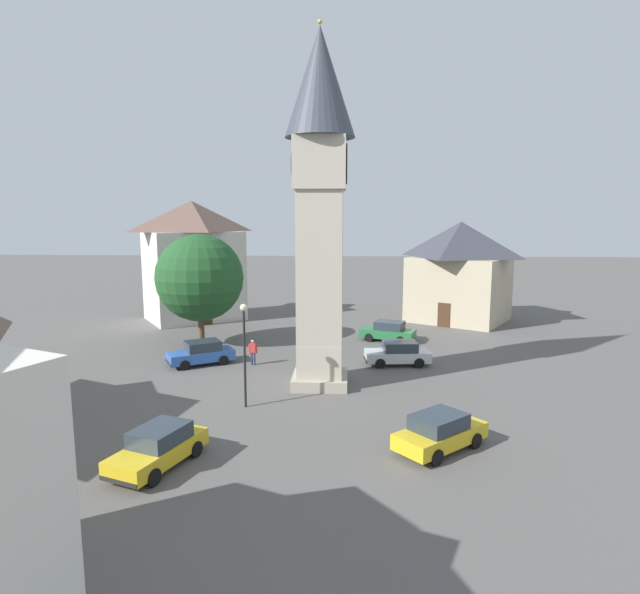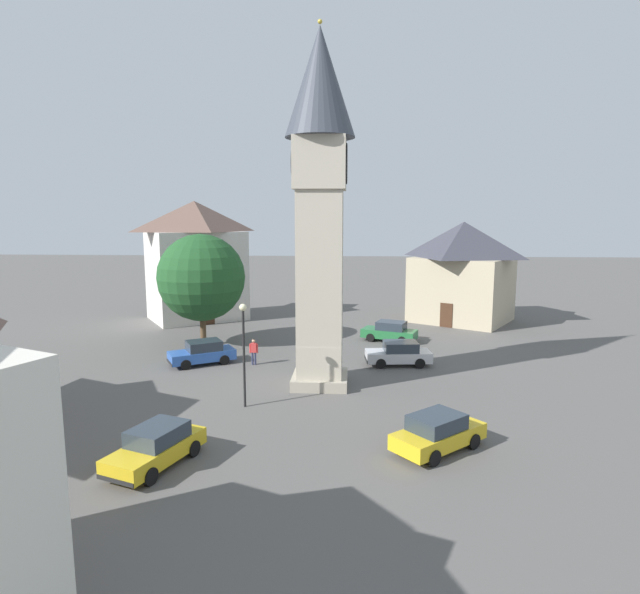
{
  "view_description": "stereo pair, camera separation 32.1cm",
  "coord_description": "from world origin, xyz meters",
  "px_view_note": "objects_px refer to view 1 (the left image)",
  "views": [
    {
      "loc": [
        -28.44,
        -1.54,
        9.36
      ],
      "look_at": [
        0.0,
        0.0,
        5.03
      ],
      "focal_mm": 29.34,
      "sensor_mm": 36.0,
      "label": 1
    },
    {
      "loc": [
        -28.42,
        -1.86,
        9.36
      ],
      "look_at": [
        0.0,
        0.0,
        5.03
      ],
      "focal_mm": 29.34,
      "sensor_mm": 36.0,
      "label": 2
    }
  ],
  "objects_px": {
    "car_silver_kerb": "(388,331)",
    "car_red_corner": "(159,447)",
    "lamp_post": "(244,339)",
    "clock_tower": "(320,181)",
    "building_hall_far": "(460,271)",
    "building_terrace_right": "(193,260)",
    "car_black_far": "(398,353)",
    "car_blue_kerb": "(440,432)",
    "car_white_side": "(201,353)",
    "tree": "(200,278)",
    "pedestrian": "(253,350)"
  },
  "relations": [
    {
      "from": "clock_tower",
      "to": "tree",
      "type": "height_order",
      "value": "clock_tower"
    },
    {
      "from": "car_blue_kerb",
      "to": "tree",
      "type": "bearing_deg",
      "value": 40.96
    },
    {
      "from": "building_terrace_right",
      "to": "building_hall_far",
      "type": "xyz_separation_m",
      "value": [
        0.68,
        -24.3,
        -0.93
      ]
    },
    {
      "from": "car_white_side",
      "to": "tree",
      "type": "height_order",
      "value": "tree"
    },
    {
      "from": "car_red_corner",
      "to": "car_silver_kerb",
      "type": "bearing_deg",
      "value": -25.92
    },
    {
      "from": "car_white_side",
      "to": "lamp_post",
      "type": "distance_m",
      "value": 9.0
    },
    {
      "from": "clock_tower",
      "to": "lamp_post",
      "type": "bearing_deg",
      "value": 136.48
    },
    {
      "from": "car_red_corner",
      "to": "car_white_side",
      "type": "height_order",
      "value": "same"
    },
    {
      "from": "car_silver_kerb",
      "to": "building_hall_far",
      "type": "relative_size",
      "value": 0.41
    },
    {
      "from": "car_silver_kerb",
      "to": "car_red_corner",
      "type": "bearing_deg",
      "value": 154.08
    },
    {
      "from": "car_blue_kerb",
      "to": "car_red_corner",
      "type": "bearing_deg",
      "value": 100.53
    },
    {
      "from": "car_white_side",
      "to": "building_hall_far",
      "type": "bearing_deg",
      "value": -51.2
    },
    {
      "from": "car_black_far",
      "to": "pedestrian",
      "type": "relative_size",
      "value": 2.53
    },
    {
      "from": "tree",
      "to": "car_black_far",
      "type": "bearing_deg",
      "value": -107.23
    },
    {
      "from": "car_red_corner",
      "to": "building_hall_far",
      "type": "distance_m",
      "value": 34.36
    },
    {
      "from": "car_silver_kerb",
      "to": "car_white_side",
      "type": "bearing_deg",
      "value": 120.0
    },
    {
      "from": "car_blue_kerb",
      "to": "car_black_far",
      "type": "relative_size",
      "value": 0.99
    },
    {
      "from": "clock_tower",
      "to": "car_silver_kerb",
      "type": "height_order",
      "value": "clock_tower"
    },
    {
      "from": "clock_tower",
      "to": "car_silver_kerb",
      "type": "xyz_separation_m",
      "value": [
        10.91,
        -4.63,
        -10.55
      ]
    },
    {
      "from": "car_blue_kerb",
      "to": "tree",
      "type": "relative_size",
      "value": 0.51
    },
    {
      "from": "car_white_side",
      "to": "car_black_far",
      "type": "distance_m",
      "value": 12.63
    },
    {
      "from": "car_white_side",
      "to": "building_terrace_right",
      "type": "relative_size",
      "value": 0.41
    },
    {
      "from": "car_black_far",
      "to": "car_blue_kerb",
      "type": "bearing_deg",
      "value": -177.46
    },
    {
      "from": "car_red_corner",
      "to": "lamp_post",
      "type": "xyz_separation_m",
      "value": [
        6.4,
        -2.06,
        2.71
      ]
    },
    {
      "from": "car_blue_kerb",
      "to": "building_terrace_right",
      "type": "relative_size",
      "value": 0.39
    },
    {
      "from": "car_white_side",
      "to": "building_terrace_right",
      "type": "distance_m",
      "value": 16.45
    },
    {
      "from": "car_black_far",
      "to": "clock_tower",
      "type": "bearing_deg",
      "value": 132.24
    },
    {
      "from": "car_silver_kerb",
      "to": "lamp_post",
      "type": "distance_m",
      "value": 16.95
    },
    {
      "from": "car_red_corner",
      "to": "car_black_far",
      "type": "bearing_deg",
      "value": -35.64
    },
    {
      "from": "car_black_far",
      "to": "tree",
      "type": "distance_m",
      "value": 15.27
    },
    {
      "from": "lamp_post",
      "to": "clock_tower",
      "type": "bearing_deg",
      "value": -43.52
    },
    {
      "from": "clock_tower",
      "to": "pedestrian",
      "type": "relative_size",
      "value": 11.47
    },
    {
      "from": "building_hall_far",
      "to": "lamp_post",
      "type": "bearing_deg",
      "value": 146.69
    },
    {
      "from": "car_red_corner",
      "to": "pedestrian",
      "type": "height_order",
      "value": "pedestrian"
    },
    {
      "from": "building_terrace_right",
      "to": "pedestrian",
      "type": "bearing_deg",
      "value": -151.35
    },
    {
      "from": "car_blue_kerb",
      "to": "car_white_side",
      "type": "xyz_separation_m",
      "value": [
        11.79,
        13.16,
        0.0
      ]
    },
    {
      "from": "building_hall_far",
      "to": "pedestrian",
      "type": "bearing_deg",
      "value": 133.97
    },
    {
      "from": "car_blue_kerb",
      "to": "car_silver_kerb",
      "type": "bearing_deg",
      "value": 2.09
    },
    {
      "from": "clock_tower",
      "to": "lamp_post",
      "type": "height_order",
      "value": "clock_tower"
    },
    {
      "from": "pedestrian",
      "to": "car_silver_kerb",
      "type": "bearing_deg",
      "value": -52.09
    },
    {
      "from": "car_black_far",
      "to": "lamp_post",
      "type": "relative_size",
      "value": 0.82
    },
    {
      "from": "tree",
      "to": "building_hall_far",
      "type": "bearing_deg",
      "value": -62.85
    },
    {
      "from": "car_black_far",
      "to": "building_hall_far",
      "type": "height_order",
      "value": "building_hall_far"
    },
    {
      "from": "car_white_side",
      "to": "clock_tower",
      "type": "bearing_deg",
      "value": -115.32
    },
    {
      "from": "car_blue_kerb",
      "to": "car_white_side",
      "type": "height_order",
      "value": "same"
    },
    {
      "from": "tree",
      "to": "building_terrace_right",
      "type": "xyz_separation_m",
      "value": [
        10.02,
        3.43,
        0.49
      ]
    },
    {
      "from": "pedestrian",
      "to": "building_terrace_right",
      "type": "bearing_deg",
      "value": 28.65
    },
    {
      "from": "tree",
      "to": "lamp_post",
      "type": "bearing_deg",
      "value": -155.27
    },
    {
      "from": "building_hall_far",
      "to": "building_terrace_right",
      "type": "bearing_deg",
      "value": 91.6
    },
    {
      "from": "car_red_corner",
      "to": "building_terrace_right",
      "type": "bearing_deg",
      "value": 13.78
    }
  ]
}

